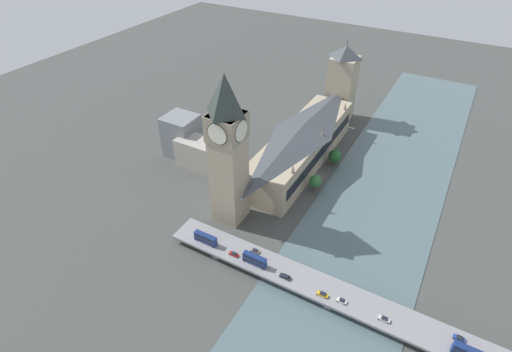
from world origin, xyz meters
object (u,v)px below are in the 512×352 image
Objects in this scene: double_decker_bus_lead at (206,238)px; clock_tower at (228,148)px; car_northbound_mid at (323,294)px; car_northbound_tail at (255,251)px; road_bridge at (333,293)px; double_decker_bus_rear at (255,259)px; car_northbound_lead at (234,254)px; car_southbound_mid at (285,277)px; car_southbound_extra at (384,319)px; car_southbound_lead at (342,301)px; car_southbound_tail at (459,338)px; victoria_tower at (342,84)px; parliament_hall at (302,144)px.

clock_tower is at bearing -84.68° from double_decker_bus_lead.
car_northbound_tail is (34.78, -7.00, -0.08)m from car_northbound_mid.
road_bridge is 35.06m from double_decker_bus_rear.
car_northbound_mid is at bearing 179.05° from car_northbound_lead.
car_northbound_lead is at bearing 124.98° from clock_tower.
car_southbound_mid is (-14.79, 0.32, -2.01)m from double_decker_bus_rear.
car_southbound_extra is at bearing -179.50° from car_southbound_mid.
double_decker_bus_rear reaches higher than car_southbound_extra.
double_decker_bus_rear is 55.90m from car_southbound_extra.
car_southbound_lead is 24.50m from car_southbound_mid.
car_northbound_mid is (-59.46, 25.76, -35.62)m from clock_tower.
car_southbound_mid is at bearing 179.54° from double_decker_bus_lead.
road_bridge is at bearing -130.22° from car_northbound_mid.
double_decker_bus_rear is at bearing -1.76° from car_northbound_mid.
car_southbound_lead is at bearing 0.44° from car_southbound_extra.
double_decker_bus_lead is at bearing -0.00° from double_decker_bus_rear.
clock_tower reaches higher than car_southbound_extra.
car_southbound_mid is 66.97m from car_southbound_tail.
car_southbound_tail is at bearing -176.64° from road_bridge.
clock_tower is 41.85m from double_decker_bus_lead.
car_southbound_tail is at bearing 179.64° from car_northbound_tail.
car_northbound_tail reaches higher than car_southbound_lead.
car_southbound_tail is (-98.35, 144.32, -21.08)m from victoria_tower.
car_northbound_mid is at bearing 168.62° from car_northbound_tail.
double_decker_bus_rear reaches higher than car_southbound_lead.
car_southbound_extra is at bearing 174.20° from car_northbound_tail.
car_southbound_tail is 26.22m from car_southbound_extra.
double_decker_bus_lead is 2.75× the size of car_northbound_tail.
double_decker_bus_lead is 57.20m from car_northbound_mid.
road_bridge is (-51.61, 147.06, -22.59)m from victoria_tower.
car_northbound_lead is (-17.54, 25.06, -35.68)m from clock_tower.
road_bridge is 32.34× the size of car_southbound_mid.
clock_tower is at bearing -19.39° from road_bridge.
car_southbound_lead is at bearing -179.47° from car_southbound_mid.
double_decker_bus_lead reaches higher than road_bridge.
victoria_tower is 159.77m from car_northbound_mid.
parliament_hall is 24.56× the size of car_northbound_tail.
car_southbound_tail reaches higher than road_bridge.
car_northbound_mid is 24.27m from car_southbound_extra.
double_decker_bus_rear reaches higher than car_southbound_mid.
clock_tower is (11.06, 61.77, 27.83)m from parliament_hall.
road_bridge is 39.50× the size of car_southbound_lead.
clock_tower is 60.98m from car_southbound_mid.
car_northbound_mid is 1.12× the size of car_northbound_tail.
car_southbound_extra reaches higher than car_northbound_tail.
car_northbound_mid is 0.98× the size of car_southbound_mid.
car_southbound_lead is 16.58m from car_southbound_extra.
car_southbound_mid is (-25.10, 0.05, 0.04)m from car_northbound_lead.
double_decker_bus_lead is 2.57× the size of car_northbound_lead.
clock_tower is 16.11× the size of car_southbound_mid.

